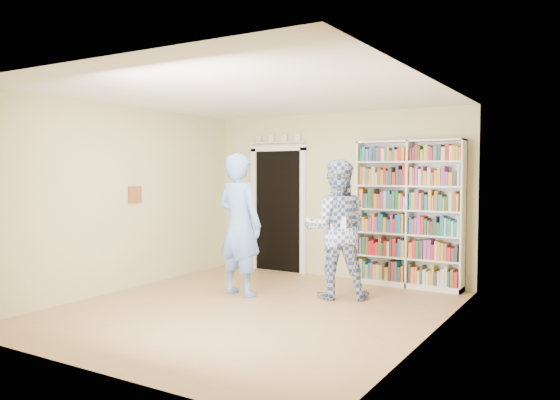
% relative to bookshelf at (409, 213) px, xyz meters
% --- Properties ---
extents(floor, '(5.00, 5.00, 0.00)m').
position_rel_bookshelf_xyz_m(floor, '(-1.28, -2.34, -1.12)').
color(floor, '#A87851').
rests_on(floor, ground).
extents(ceiling, '(5.00, 5.00, 0.00)m').
position_rel_bookshelf_xyz_m(ceiling, '(-1.28, -2.34, 1.58)').
color(ceiling, white).
rests_on(ceiling, wall_back).
extents(wall_back, '(4.50, 0.00, 4.50)m').
position_rel_bookshelf_xyz_m(wall_back, '(-1.28, 0.16, 0.23)').
color(wall_back, beige).
rests_on(wall_back, floor).
extents(wall_left, '(0.00, 5.00, 5.00)m').
position_rel_bookshelf_xyz_m(wall_left, '(-3.53, -2.34, 0.23)').
color(wall_left, beige).
rests_on(wall_left, floor).
extents(wall_right, '(0.00, 5.00, 5.00)m').
position_rel_bookshelf_xyz_m(wall_right, '(0.97, -2.34, 0.23)').
color(wall_right, beige).
rests_on(wall_right, floor).
extents(bookshelf, '(1.61, 0.30, 2.21)m').
position_rel_bookshelf_xyz_m(bookshelf, '(0.00, 0.00, 0.00)').
color(bookshelf, white).
rests_on(bookshelf, floor).
extents(doorway, '(1.10, 0.08, 2.43)m').
position_rel_bookshelf_xyz_m(doorway, '(-2.38, 0.13, 0.06)').
color(doorway, black).
rests_on(doorway, floor).
extents(wall_art, '(0.03, 0.25, 0.25)m').
position_rel_bookshelf_xyz_m(wall_art, '(-3.51, -2.14, 0.28)').
color(wall_art, brown).
rests_on(wall_art, wall_left).
extents(man_blue, '(0.78, 0.56, 1.99)m').
position_rel_bookshelf_xyz_m(man_blue, '(-1.87, -1.77, -0.12)').
color(man_blue, '#6692E3').
rests_on(man_blue, floor).
extents(man_plaid, '(1.16, 1.07, 1.91)m').
position_rel_bookshelf_xyz_m(man_plaid, '(-0.64, -1.20, -0.16)').
color(man_plaid, '#3452A0').
rests_on(man_plaid, floor).
extents(paper_sheet, '(0.21, 0.04, 0.30)m').
position_rel_bookshelf_xyz_m(paper_sheet, '(-0.50, -1.42, -0.12)').
color(paper_sheet, white).
rests_on(paper_sheet, man_plaid).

